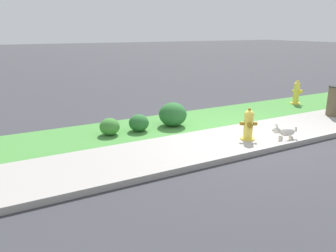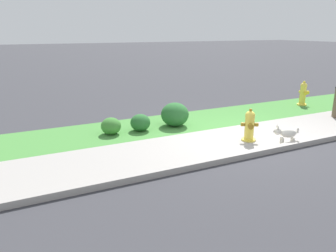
% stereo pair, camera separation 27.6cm
% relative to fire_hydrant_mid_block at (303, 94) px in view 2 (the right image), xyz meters
% --- Properties ---
extents(ground_plane, '(120.00, 120.00, 0.00)m').
position_rel_fire_hydrant_mid_block_xyz_m(ground_plane, '(-4.10, -1.96, -0.40)').
color(ground_plane, '#38383D').
extents(sidewalk_pavement, '(18.00, 1.85, 0.01)m').
position_rel_fire_hydrant_mid_block_xyz_m(sidewalk_pavement, '(-4.10, -1.96, -0.39)').
color(sidewalk_pavement, '#9E9993').
rests_on(sidewalk_pavement, ground).
extents(grass_verge, '(18.00, 1.94, 0.01)m').
position_rel_fire_hydrant_mid_block_xyz_m(grass_verge, '(-4.10, -0.06, -0.39)').
color(grass_verge, '#47893D').
rests_on(grass_verge, ground).
extents(street_curb, '(18.00, 0.16, 0.12)m').
position_rel_fire_hydrant_mid_block_xyz_m(street_curb, '(-4.10, -2.96, -0.34)').
color(street_curb, '#9E9993').
rests_on(street_curb, ground).
extents(fire_hydrant_mid_block, '(0.37, 0.39, 0.82)m').
position_rel_fire_hydrant_mid_block_xyz_m(fire_hydrant_mid_block, '(0.00, 0.00, 0.00)').
color(fire_hydrant_mid_block, yellow).
rests_on(fire_hydrant_mid_block, ground).
extents(fire_hydrant_near_corner, '(0.38, 0.37, 0.76)m').
position_rel_fire_hydrant_mid_block_xyz_m(fire_hydrant_near_corner, '(-4.09, -2.16, -0.03)').
color(fire_hydrant_near_corner, yellow).
rests_on(fire_hydrant_near_corner, ground).
extents(small_white_dog, '(0.49, 0.38, 0.45)m').
position_rel_fire_hydrant_mid_block_xyz_m(small_white_dog, '(-3.52, -2.71, -0.14)').
color(small_white_dog, silver).
rests_on(small_white_dog, ground).
extents(shrub_bush_mid_verge, '(0.74, 0.74, 0.63)m').
position_rel_fire_hydrant_mid_block_xyz_m(shrub_bush_mid_verge, '(-5.06, -0.30, -0.08)').
color(shrub_bush_mid_verge, '#28662D').
rests_on(shrub_bush_mid_verge, ground).
extents(shrub_bush_far_verge, '(0.49, 0.49, 0.42)m').
position_rel_fire_hydrant_mid_block_xyz_m(shrub_bush_far_verge, '(-6.80, -0.26, -0.19)').
color(shrub_bush_far_verge, '#3D7F33').
rests_on(shrub_bush_far_verge, ground).
extents(shrub_bush_near_lamp, '(0.51, 0.51, 0.43)m').
position_rel_fire_hydrant_mid_block_xyz_m(shrub_bush_near_lamp, '(-6.05, -0.31, -0.18)').
color(shrub_bush_near_lamp, '#28662D').
rests_on(shrub_bush_near_lamp, ground).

